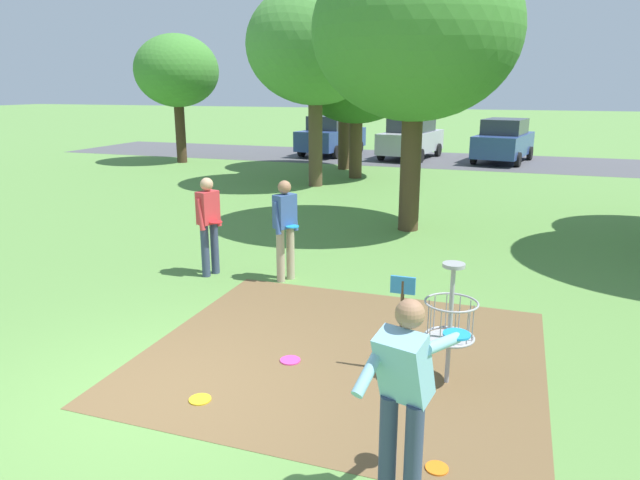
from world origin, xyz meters
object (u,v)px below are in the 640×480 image
Objects in this scene: frisbee_far_left at (437,468)px; frisbee_mid_grass at (200,400)px; parked_car_center_left at (411,138)px; tree_mid_center at (315,46)px; player_foreground_watching at (209,221)px; tree_mid_right at (357,67)px; player_waiting_left at (285,225)px; player_throwing at (404,392)px; tree_far_center at (177,71)px; tree_near_left at (345,43)px; disc_golf_basket at (445,318)px; parked_car_leftmost at (331,135)px; parked_car_center_right at (504,141)px; tree_mid_left at (416,32)px; frisbee_near_basket at (290,360)px.

frisbee_mid_grass is at bearing 172.82° from frisbee_far_left.
tree_mid_center is at bearing -100.85° from parked_car_center_left.
player_foreground_watching is 4.31m from frisbee_mid_grass.
tree_mid_right reaches higher than parked_car_center_left.
player_waiting_left is (1.35, 0.16, 0.00)m from player_foreground_watching.
tree_far_center is at bearing 126.54° from player_throwing.
parked_car_center_left is at bearing 93.54° from player_waiting_left.
frisbee_mid_grass is 21.50m from parked_car_center_left.
frisbee_far_left is at bearing -70.73° from tree_near_left.
tree_mid_right is at bearing 109.41° from disc_golf_basket.
parked_car_center_left is (1.88, 4.32, -3.83)m from tree_near_left.
parked_car_leftmost is 1.00× the size of parked_car_center_left.
parked_car_leftmost is 7.85m from parked_car_center_right.
frisbee_mid_grass is 2.53m from frisbee_far_left.
parked_car_center_right is at bearing 56.12° from tree_mid_center.
parked_car_leftmost reaches higher than disc_golf_basket.
parked_car_center_right reaches higher than frisbee_far_left.
player_throwing is at bearing -73.15° from tree_mid_right.
parked_car_center_left is (0.83, 6.33, -2.88)m from tree_mid_right.
parked_car_center_right is (1.63, 13.32, -3.37)m from tree_mid_left.
tree_far_center is 1.20× the size of parked_car_leftmost.
player_waiting_left is at bearing -77.37° from tree_near_left.
player_foreground_watching is 10.00m from tree_mid_center.
tree_far_center is 1.19× the size of parked_car_center_left.
tree_mid_left reaches higher than player_throwing.
frisbee_mid_grass is 0.04× the size of tree_far_center.
disc_golf_basket is 5.94× the size of frisbee_mid_grass.
player_foreground_watching is 0.27× the size of tree_mid_center.
frisbee_near_basket is (-1.78, -0.11, -0.74)m from disc_golf_basket.
frisbee_near_basket is at bearing 131.21° from player_throwing.
player_throwing is at bearing -20.02° from frisbee_mid_grass.
tree_mid_right is at bearing 102.52° from frisbee_near_basket.
parked_car_center_right is (2.93, 17.52, -0.05)m from player_waiting_left.
tree_mid_center is 2.30m from tree_mid_right.
frisbee_near_basket is at bearing -91.03° from tree_mid_left.
tree_mid_left is (-1.82, 8.39, 4.29)m from frisbee_far_left.
parked_car_center_left is (-4.04, 20.17, 0.17)m from disc_golf_basket.
frisbee_far_left is 22.16m from parked_car_center_left.
parked_car_center_left reaches higher than frisbee_mid_grass.
parked_car_center_left is (0.26, 17.70, -0.05)m from player_foreground_watching.
player_throwing reaches higher than disc_golf_basket.
player_foreground_watching is at bearing -83.12° from tree_near_left.
player_waiting_left is 0.39× the size of parked_car_leftmost.
disc_golf_basket is 0.26× the size of tree_far_center.
player_foreground_watching is 6.10m from frisbee_far_left.
tree_mid_right reaches higher than frisbee_near_basket.
frisbee_far_left is at bearing -42.02° from player_foreground_watching.
frisbee_far_left is at bearing -66.39° from tree_mid_center.
parked_car_center_right is (13.06, 4.64, -2.85)m from tree_far_center.
parked_car_center_left is (-1.70, 21.42, 0.91)m from frisbee_mid_grass.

